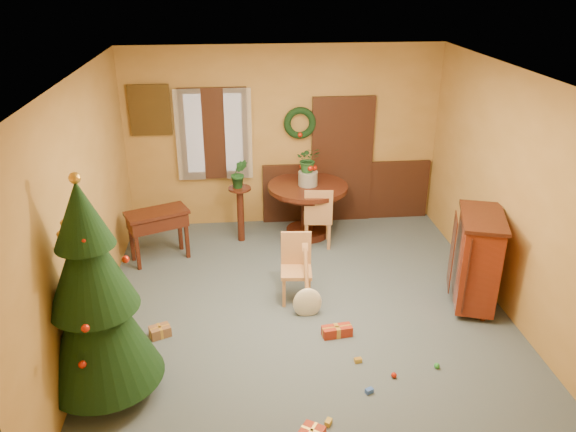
{
  "coord_description": "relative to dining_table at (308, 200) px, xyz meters",
  "views": [
    {
      "loc": [
        -0.78,
        -5.91,
        3.96
      ],
      "look_at": [
        -0.16,
        0.4,
        1.12
      ],
      "focal_mm": 35.0,
      "sensor_mm": 36.0,
      "label": 1
    }
  ],
  "objects": [
    {
      "name": "room_envelope",
      "position": [
        -0.11,
        0.56,
        0.52
      ],
      "size": [
        5.5,
        5.5,
        5.5
      ],
      "color": "#3A4B54",
      "rests_on": "ground"
    },
    {
      "name": "dining_table",
      "position": [
        0.0,
        0.0,
        0.0
      ],
      "size": [
        1.24,
        1.24,
        0.86
      ],
      "color": "black",
      "rests_on": "floor"
    },
    {
      "name": "urn",
      "position": [
        0.0,
        0.0,
        0.37
      ],
      "size": [
        0.3,
        0.3,
        0.22
      ],
      "primitive_type": "cylinder",
      "color": "slate",
      "rests_on": "dining_table"
    },
    {
      "name": "centerpiece_plant",
      "position": [
        0.0,
        0.0,
        0.67
      ],
      "size": [
        0.36,
        0.31,
        0.4
      ],
      "primitive_type": "imported",
      "color": "#1E4C23",
      "rests_on": "urn"
    },
    {
      "name": "chair_near",
      "position": [
        -0.38,
        -1.83,
        -0.12
      ],
      "size": [
        0.42,
        0.42,
        0.89
      ],
      "color": "#AA7044",
      "rests_on": "floor"
    },
    {
      "name": "chair_far",
      "position": [
        0.1,
        -0.43,
        -0.08
      ],
      "size": [
        0.46,
        0.46,
        0.97
      ],
      "color": "#AA7044",
      "rests_on": "floor"
    },
    {
      "name": "guitar",
      "position": [
        -0.29,
        -2.25,
        -0.18
      ],
      "size": [
        0.41,
        0.58,
        0.83
      ],
      "primitive_type": null,
      "rotation": [
        -0.49,
        0.0,
        -0.1
      ],
      "color": "beige",
      "rests_on": "floor"
    },
    {
      "name": "plant_stand",
      "position": [
        -1.06,
        -0.09,
        -0.05
      ],
      "size": [
        0.34,
        0.34,
        0.89
      ],
      "color": "black",
      "rests_on": "floor"
    },
    {
      "name": "stand_plant",
      "position": [
        -1.06,
        -0.09,
        0.52
      ],
      "size": [
        0.26,
        0.21,
        0.46
      ],
      "primitive_type": "imported",
      "rotation": [
        0.0,
        0.0,
        -0.02
      ],
      "color": "#19471E",
      "rests_on": "plant_stand"
    },
    {
      "name": "christmas_tree",
      "position": [
        -2.47,
        -3.42,
        0.52
      ],
      "size": [
        1.14,
        1.14,
        2.36
      ],
      "color": "#382111",
      "rests_on": "floor"
    },
    {
      "name": "writing_desk",
      "position": [
        -2.25,
        -0.59,
        -0.02
      ],
      "size": [
        0.96,
        0.74,
        0.77
      ],
      "color": "black",
      "rests_on": "floor"
    },
    {
      "name": "sideboard",
      "position": [
        1.83,
        -2.2,
        0.06
      ],
      "size": [
        0.77,
        1.07,
        1.23
      ],
      "color": "#571D09",
      "rests_on": "floor"
    },
    {
      "name": "gift_c",
      "position": [
        -2.06,
        -2.52,
        -0.54
      ],
      "size": [
        0.27,
        0.24,
        0.13
      ],
      "color": "brown",
      "rests_on": "floor"
    },
    {
      "name": "gift_d",
      "position": [
        0.0,
        -2.71,
        -0.54
      ],
      "size": [
        0.36,
        0.19,
        0.12
      ],
      "color": "#9F2B15",
      "rests_on": "floor"
    },
    {
      "name": "toy_a",
      "position": [
        0.16,
        -3.7,
        -0.57
      ],
      "size": [
        0.09,
        0.08,
        0.05
      ],
      "primitive_type": "cube",
      "rotation": [
        0.0,
        0.0,
        0.42
      ],
      "color": "blue",
      "rests_on": "floor"
    },
    {
      "name": "toy_b",
      "position": [
        0.97,
        -3.39,
        -0.57
      ],
      "size": [
        0.06,
        0.06,
        0.06
      ],
      "primitive_type": "sphere",
      "color": "green",
      "rests_on": "floor"
    },
    {
      "name": "toy_c",
      "position": [
        -0.32,
        -4.08,
        -0.57
      ],
      "size": [
        0.09,
        0.09,
        0.05
      ],
      "primitive_type": "cube",
      "rotation": [
        0.0,
        0.0,
        1.0
      ],
      "color": "gold",
      "rests_on": "floor"
    },
    {
      "name": "toy_d",
      "position": [
        0.47,
        -3.5,
        -0.57
      ],
      "size": [
        0.06,
        0.06,
        0.06
      ],
      "primitive_type": "sphere",
      "color": "red",
      "rests_on": "floor"
    },
    {
      "name": "toy_e",
      "position": [
        0.14,
        -3.21,
        -0.57
      ],
      "size": [
        0.09,
        0.06,
        0.05
      ],
      "primitive_type": "cube",
      "rotation": [
        0.0,
        0.0,
        0.18
      ],
      "color": "gold",
      "rests_on": "floor"
    }
  ]
}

